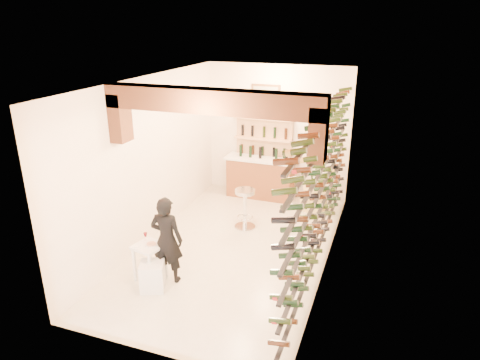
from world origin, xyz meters
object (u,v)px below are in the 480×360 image
(tasting_table, at_px, (149,251))
(crate_lower, at_px, (313,205))
(back_counter, at_px, (260,176))
(wine_rack, at_px, (319,183))
(white_stool, at_px, (153,276))
(chrome_barstool, at_px, (245,206))
(person, at_px, (167,240))

(tasting_table, bearing_deg, crate_lower, 73.44)
(back_counter, distance_m, crate_lower, 1.53)
(wine_rack, bearing_deg, white_stool, -143.67)
(tasting_table, xyz_separation_m, white_stool, (0.18, -0.24, -0.30))
(wine_rack, relative_size, chrome_barstool, 6.58)
(back_counter, distance_m, white_stool, 4.40)
(tasting_table, bearing_deg, white_stool, -39.89)
(crate_lower, bearing_deg, person, -116.64)
(wine_rack, relative_size, crate_lower, 11.26)
(wine_rack, distance_m, tasting_table, 3.08)
(tasting_table, relative_size, crate_lower, 1.57)
(crate_lower, bearing_deg, tasting_table, -119.64)
(tasting_table, relative_size, chrome_barstool, 0.91)
(wine_rack, height_order, back_counter, wine_rack)
(white_stool, bearing_deg, wine_rack, 36.33)
(wine_rack, relative_size, back_counter, 3.35)
(wine_rack, relative_size, person, 3.77)
(person, bearing_deg, back_counter, -98.94)
(person, bearing_deg, white_stool, 67.21)
(wine_rack, height_order, person, wine_rack)
(wine_rack, relative_size, tasting_table, 7.19)
(crate_lower, bearing_deg, white_stool, -116.05)
(back_counter, height_order, tasting_table, back_counter)
(wine_rack, distance_m, person, 2.73)
(tasting_table, relative_size, white_stool, 1.68)
(tasting_table, height_order, chrome_barstool, chrome_barstool)
(tasting_table, bearing_deg, chrome_barstool, 82.54)
(wine_rack, xyz_separation_m, tasting_table, (-2.51, -1.48, -1.01))
(white_stool, bearing_deg, chrome_barstool, 74.81)
(wine_rack, xyz_separation_m, back_counter, (-1.83, 2.65, -1.02))
(back_counter, bearing_deg, tasting_table, -99.35)
(white_stool, relative_size, person, 0.31)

